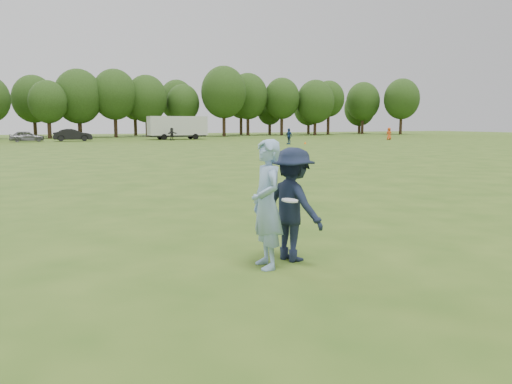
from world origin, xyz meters
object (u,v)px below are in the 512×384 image
Objects in this scene: defender at (293,204)px; player_far_d at (172,134)px; car_f at (73,135)px; cargo_trailer at (177,127)px; car_e at (27,136)px; thrower at (267,204)px; player_far_b at (289,136)px; player_far_c at (389,134)px; field_cone at (305,143)px.

defender reaches higher than player_far_d.
car_f is (-12.25, 1.94, -0.06)m from player_far_d.
cargo_trailer is (14.27, 60.70, 0.80)m from defender.
defender is 59.20m from player_far_d.
defender is at bearing -178.15° from car_f.
player_far_d is at bearing -118.10° from cargo_trailer.
cargo_trailer reaches higher than car_e.
cargo_trailer is (13.80, 0.95, 1.00)m from car_f.
car_f is (1.08, 59.98, -0.28)m from thrower.
thrower reaches higher than defender.
defender is 0.49× the size of car_e.
player_far_b is 20.45m from player_far_c.
defender is 1.13× the size of player_far_b.
cargo_trailer is (-26.17, 12.84, 0.95)m from player_far_c.
player_far_d reaches higher than player_far_c.
player_far_c is 0.42× the size of car_e.
car_e is (-4.22, 59.94, -0.38)m from thrower.
thrower reaches higher than field_cone.
car_f is (-39.97, 11.90, -0.06)m from player_far_c.
cargo_trailer is at bearing -29.73° from defender.
car_e is at bearing 145.74° from field_cone.
player_far_b reaches higher than car_f.
defender is 62.66m from player_far_c.
player_far_b is at bearing 28.22° from player_far_c.
player_far_c is 29.17m from cargo_trailer.
player_far_c is 5.53× the size of field_cone.
player_far_b is at bearing 175.43° from field_cone.
defender is 59.91m from car_e.
field_cone is (-17.21, -7.25, -0.68)m from player_far_c.
car_f is at bearing -8.67° from player_far_c.
car_e is (-17.55, 1.90, -0.16)m from player_far_d.
player_far_c is (41.05, 48.09, -0.23)m from thrower.
car_f reaches higher than car_e.
player_far_c reaches higher than car_f.
field_cone is 0.03× the size of cargo_trailer.
player_far_c is 1.00× the size of player_far_d.
player_far_c is at bearing -26.14° from cargo_trailer.
cargo_trailer is (-7.00, 19.94, 0.91)m from player_far_b.
player_far_c is at bearing 144.43° from thrower.
field_cone is at bearing -126.51° from car_e.
car_e is at bearing 92.78° from car_f.
player_far_c is (40.44, 47.86, -0.15)m from defender.
defender reaches higher than field_cone.
defender is at bearing -127.70° from player_far_d.
field_cone is at bearing -46.27° from defender.
thrower reaches higher than player_far_b.
thrower is 1.27× the size of player_far_d.
player_far_d is at bearing -167.16° from player_far_b.
thrower is 0.65m from defender.
cargo_trailer is (-8.95, 20.09, 1.63)m from field_cone.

